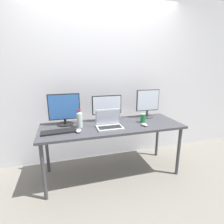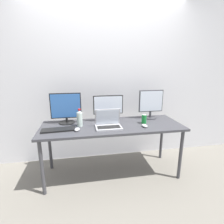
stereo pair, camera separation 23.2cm
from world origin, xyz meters
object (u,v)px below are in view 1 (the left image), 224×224
monitor_center (107,108)px  laptop_silver (109,123)px  work_desk (112,129)px  monitor_left (64,109)px  mouse_by_keyboard (144,125)px  monitor_right (148,103)px  water_bottle (80,119)px  mouse_by_laptop (79,131)px  soda_can_near_keyboard (143,118)px  keyboard_main (59,132)px

monitor_center → laptop_silver: bearing=-99.3°
work_desk → monitor_left: monitor_left is taller
mouse_by_keyboard → monitor_right: bearing=49.3°
water_bottle → mouse_by_laptop: bearing=-100.8°
monitor_right → soda_can_near_keyboard: 0.34m
work_desk → laptop_silver: bearing=-126.2°
keyboard_main → monitor_center: bearing=19.2°
monitor_right → mouse_by_keyboard: (-0.23, -0.38, -0.21)m
monitor_left → work_desk: bearing=-17.4°
mouse_by_laptop → water_bottle: 0.20m
monitor_left → water_bottle: size_ratio=1.79×
monitor_center → keyboard_main: 0.75m
monitor_left → keyboard_main: size_ratio=1.03×
mouse_by_laptop → water_bottle: bearing=98.8°
monitor_left → monitor_right: bearing=1.0°
monitor_left → monitor_right: size_ratio=0.98×
mouse_by_keyboard → monitor_left: bearing=151.3°
mouse_by_keyboard → soda_can_near_keyboard: size_ratio=0.81×
work_desk → keyboard_main: keyboard_main is taller
monitor_left → monitor_center: size_ratio=0.99×
keyboard_main → monitor_left: bearing=69.9°
soda_can_near_keyboard → laptop_silver: bearing=-171.8°
monitor_right → water_bottle: bearing=-169.9°
monitor_right → mouse_by_laptop: bearing=-161.5°
monitor_right → keyboard_main: (-1.33, -0.31, -0.22)m
keyboard_main → mouse_by_keyboard: bearing=-7.5°
work_desk → monitor_right: 0.73m
monitor_left → keyboard_main: monitor_left is taller
soda_can_near_keyboard → mouse_by_keyboard: bearing=-107.0°
monitor_center → mouse_by_laptop: size_ratio=4.64×
work_desk → monitor_center: size_ratio=4.45×
work_desk → mouse_by_laptop: bearing=-161.5°
monitor_left → mouse_by_keyboard: (1.01, -0.36, -0.19)m
monitor_center → water_bottle: monitor_center is taller
laptop_silver → mouse_by_keyboard: 0.48m
soda_can_near_keyboard → monitor_center: bearing=156.1°
work_desk → monitor_center: bearing=96.1°
keyboard_main → monitor_right: bearing=9.2°
monitor_right → mouse_by_laptop: monitor_right is taller
monitor_center → work_desk: bearing=-83.9°
monitor_center → soda_can_near_keyboard: (0.47, -0.21, -0.14)m
work_desk → mouse_by_keyboard: bearing=-22.3°
laptop_silver → mouse_by_keyboard: bearing=-9.0°
mouse_by_keyboard → laptop_silver: bearing=161.7°
work_desk → soda_can_near_keyboard: size_ratio=15.03×
mouse_by_laptop → soda_can_near_keyboard: size_ratio=0.73×
work_desk → monitor_right: monitor_right is taller
work_desk → water_bottle: (-0.43, 0.02, 0.17)m
mouse_by_laptop → soda_can_near_keyboard: 0.92m
soda_can_near_keyboard → mouse_by_laptop: bearing=-171.4°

